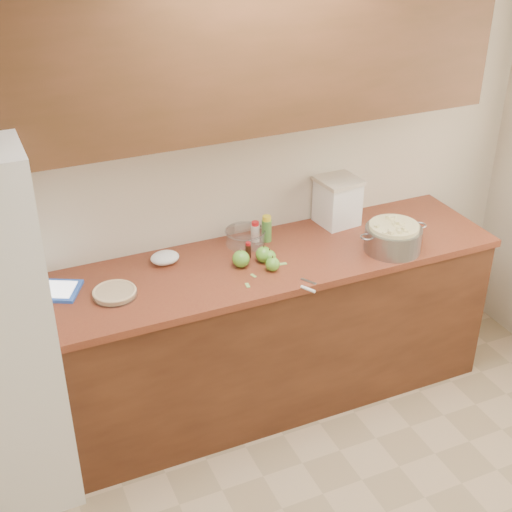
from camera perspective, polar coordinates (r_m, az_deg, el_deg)
name	(u,v)px	position (r m, az deg, el deg)	size (l,w,h in m)	color
room_shell	(439,363)	(2.47, 14.40, -8.30)	(3.60, 3.60, 3.60)	tan
counter_run	(258,332)	(3.97, 0.13, -6.11)	(2.64, 0.68, 0.92)	#5A2E19
upper_cabinets	(245,55)	(3.47, -0.92, 15.76)	(2.60, 0.34, 0.70)	#522C19
pie	(115,293)	(3.49, -11.25, -2.91)	(0.22, 0.22, 0.03)	silver
colander	(393,238)	(3.86, 10.90, 1.45)	(0.40, 0.30, 0.15)	gray
flour_canister	(337,201)	(4.08, 6.53, 4.42)	(0.24, 0.24, 0.27)	white
tablet	(52,290)	(3.59, -15.99, -2.67)	(0.32, 0.29, 0.02)	blue
paring_knife	(308,288)	(3.49, 4.19, -2.56)	(0.10, 0.15, 0.02)	gray
lemon_bottle	(267,229)	(3.88, 0.85, 2.18)	(0.05, 0.05, 0.15)	#4C8C38
cinnamon_shaker	(255,232)	(3.89, -0.06, 1.95)	(0.05, 0.05, 0.12)	beige
vanilla_bottle	(248,250)	(3.73, -0.63, 0.47)	(0.03, 0.03, 0.09)	black
mixing_bowl	(245,236)	(3.87, -0.85, 1.59)	(0.22, 0.22, 0.08)	silver
paper_towel	(165,258)	(3.72, -7.30, -0.13)	(0.15, 0.12, 0.06)	white
apple_left	(241,259)	(3.65, -1.21, -0.23)	(0.09, 0.09, 0.10)	#5CA330
apple_center	(264,254)	(3.69, 0.63, 0.13)	(0.09, 0.09, 0.10)	#5CA330
apple_front	(273,264)	(3.62, 1.34, -0.66)	(0.07, 0.07, 0.09)	#5CA330
apple_extra	(269,257)	(3.69, 1.08, -0.05)	(0.07, 0.07, 0.08)	#5CA330
peel_a	(271,266)	(3.67, 1.19, -0.84)	(0.04, 0.02, 0.00)	#91C35F
peel_b	(282,264)	(3.69, 2.08, -0.64)	(0.05, 0.02, 0.00)	#91C35F
peel_c	(248,285)	(3.51, -0.68, -2.36)	(0.04, 0.02, 0.00)	#91C35F
peel_d	(253,276)	(3.59, -0.21, -1.58)	(0.04, 0.01, 0.00)	#91C35F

